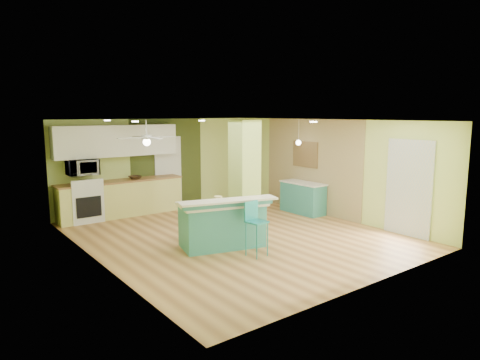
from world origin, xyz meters
The scene contains 23 objects.
floor centered at (0.00, 0.00, -0.01)m, with size 6.00×7.00×0.01m, color #915D33.
ceiling centered at (0.00, 0.00, 2.50)m, with size 6.00×7.00×0.01m, color white.
wall_back centered at (0.00, 3.50, 1.25)m, with size 6.00×0.01×2.50m, color #C9DF77.
wall_front centered at (0.00, -3.50, 1.25)m, with size 6.00×0.01×2.50m, color #C9DF77.
wall_left centered at (-3.00, 0.00, 1.25)m, with size 0.01×7.00×2.50m, color #C9DF77.
wall_right centered at (3.00, 0.00, 1.25)m, with size 0.01×7.00×2.50m, color #C9DF77.
wood_panel centered at (2.99, 0.60, 1.25)m, with size 0.02×3.40×2.50m, color #8F7951.
olive_accent centered at (0.20, 3.49, 1.25)m, with size 2.20×0.02×2.50m, color #3C481D.
interior_door centered at (0.20, 3.46, 1.00)m, with size 0.82×0.05×2.00m, color white.
french_door centered at (2.97, -2.30, 1.05)m, with size 0.04×1.08×2.10m, color silver.
column centered at (0.65, 0.50, 1.25)m, with size 0.55×0.55×2.50m, color #AFCA5E.
kitchen_run centered at (-1.30, 3.20, 0.47)m, with size 3.25×0.63×0.94m.
stove centered at (-2.25, 3.19, 0.46)m, with size 0.76×0.66×1.08m.
upper_cabinets centered at (-1.30, 3.32, 1.95)m, with size 3.20×0.34×0.80m, color white.
microwave centered at (-2.25, 3.20, 1.35)m, with size 0.70×0.48×0.39m, color silver.
ceiling_fan centered at (-1.10, 2.00, 2.08)m, with size 1.41×1.41×0.61m.
pendant_lamp centered at (2.65, 0.75, 1.88)m, with size 0.14×0.14×0.69m.
wall_decor centered at (2.96, 0.80, 1.55)m, with size 0.03×0.90×0.70m, color brown.
peninsula centered at (-0.69, -0.51, 0.48)m, with size 2.01×1.45×1.03m.
bar_stool centered at (-0.52, -1.31, 0.69)m, with size 0.37×0.37×1.03m.
side_counter centered at (2.70, 0.59, 0.42)m, with size 0.55×1.29×0.83m.
fruit_bowl centered at (-0.92, 3.18, 0.98)m, with size 0.34×0.34×0.08m, color #332315.
canister centered at (-0.82, -0.55, 0.97)m, with size 0.16×0.16×0.16m, color gold.
Camera 1 is at (-5.43, -7.33, 2.66)m, focal length 32.00 mm.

